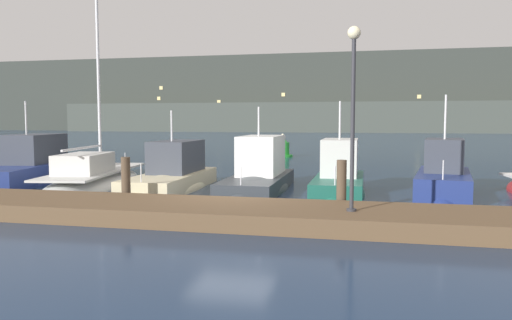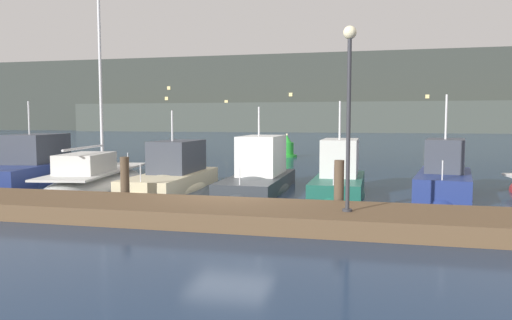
% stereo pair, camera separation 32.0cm
% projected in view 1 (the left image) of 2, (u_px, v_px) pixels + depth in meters
% --- Properties ---
extents(ground_plane, '(400.00, 400.00, 0.00)m').
position_uv_depth(ground_plane, '(231.00, 208.00, 15.21)').
color(ground_plane, '#192D4C').
extents(dock, '(27.84, 2.80, 0.45)m').
position_uv_depth(dock, '(212.00, 212.00, 13.27)').
color(dock, brown).
rests_on(dock, ground).
extents(mooring_pile_1, '(0.28, 0.28, 1.53)m').
position_uv_depth(mooring_pile_1, '(126.00, 181.00, 15.56)').
color(mooring_pile_1, '#4C3D2D').
rests_on(mooring_pile_1, ground).
extents(mooring_pile_2, '(0.28, 0.28, 1.55)m').
position_uv_depth(mooring_pile_2, '(341.00, 187.00, 14.10)').
color(mooring_pile_2, '#4C3D2D').
rests_on(mooring_pile_2, ground).
extents(motorboat_berth_1, '(3.54, 7.49, 4.09)m').
position_uv_depth(motorboat_berth_1, '(28.00, 175.00, 21.19)').
color(motorboat_berth_1, navy).
rests_on(motorboat_berth_1, ground).
extents(sailboat_berth_2, '(3.85, 8.79, 12.69)m').
position_uv_depth(sailboat_berth_2, '(94.00, 182.00, 20.32)').
color(sailboat_berth_2, white).
rests_on(sailboat_berth_2, ground).
extents(motorboat_berth_3, '(2.27, 6.45, 3.71)m').
position_uv_depth(motorboat_berth_3, '(172.00, 182.00, 19.29)').
color(motorboat_berth_3, beige).
rests_on(motorboat_berth_3, ground).
extents(motorboat_berth_4, '(2.21, 6.56, 3.82)m').
position_uv_depth(motorboat_berth_4, '(259.00, 181.00, 19.09)').
color(motorboat_berth_4, '#2D3338').
rests_on(motorboat_berth_4, ground).
extents(motorboat_berth_5, '(1.85, 5.55, 4.01)m').
position_uv_depth(motorboat_berth_5, '(339.00, 186.00, 17.94)').
color(motorboat_berth_5, '#195647').
rests_on(motorboat_berth_5, ground).
extents(motorboat_berth_6, '(2.66, 5.67, 4.18)m').
position_uv_depth(motorboat_berth_6, '(443.00, 186.00, 17.50)').
color(motorboat_berth_6, navy).
rests_on(motorboat_berth_6, ground).
extents(channel_buoy, '(1.45, 1.45, 1.69)m').
position_uv_depth(channel_buoy, '(283.00, 149.00, 36.04)').
color(channel_buoy, green).
rests_on(channel_buoy, ground).
extents(dock_lamppost, '(0.32, 0.32, 4.47)m').
position_uv_depth(dock_lamppost, '(353.00, 90.00, 12.00)').
color(dock_lamppost, '#2D2D33').
rests_on(dock_lamppost, dock).
extents(hillside_backdrop, '(240.00, 23.00, 17.48)m').
position_uv_depth(hillside_backdrop, '(355.00, 96.00, 115.15)').
color(hillside_backdrop, '#333833').
rests_on(hillside_backdrop, ground).
extents(rowboat_adrift, '(2.80, 1.63, 0.56)m').
position_uv_depth(rowboat_adrift, '(10.00, 167.00, 28.65)').
color(rowboat_adrift, navy).
rests_on(rowboat_adrift, ground).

